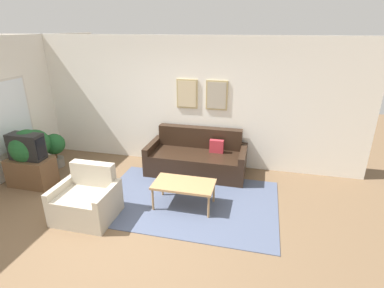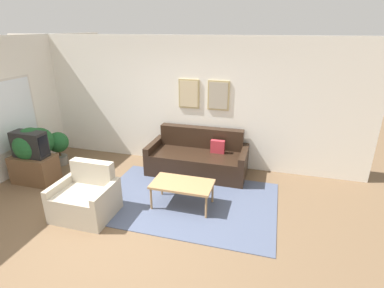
{
  "view_description": "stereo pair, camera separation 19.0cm",
  "coord_description": "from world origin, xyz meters",
  "px_view_note": "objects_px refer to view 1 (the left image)",
  "views": [
    {
      "loc": [
        1.92,
        -3.35,
        2.84
      ],
      "look_at": [
        0.72,
        1.59,
        0.85
      ],
      "focal_mm": 28.0,
      "sensor_mm": 36.0,
      "label": 1
    },
    {
      "loc": [
        2.1,
        -3.3,
        2.84
      ],
      "look_at": [
        0.72,
        1.59,
        0.85
      ],
      "focal_mm": 28.0,
      "sensor_mm": 36.0,
      "label": 2
    }
  ],
  "objects_px": {
    "potted_plant_tall": "(28,149)",
    "coffee_table": "(184,185)",
    "armchair": "(87,201)",
    "couch": "(197,158)",
    "tv": "(26,147)"
  },
  "relations": [
    {
      "from": "tv",
      "to": "armchair",
      "type": "xyz_separation_m",
      "value": [
        1.6,
        -0.68,
        -0.5
      ]
    },
    {
      "from": "potted_plant_tall",
      "to": "armchair",
      "type": "bearing_deg",
      "value": -25.28
    },
    {
      "from": "tv",
      "to": "coffee_table",
      "type": "bearing_deg",
      "value": -0.8
    },
    {
      "from": "couch",
      "to": "armchair",
      "type": "xyz_separation_m",
      "value": [
        -1.34,
        -1.96,
        -0.02
      ]
    },
    {
      "from": "coffee_table",
      "to": "potted_plant_tall",
      "type": "distance_m",
      "value": 3.09
    },
    {
      "from": "coffee_table",
      "to": "potted_plant_tall",
      "type": "bearing_deg",
      "value": 177.34
    },
    {
      "from": "armchair",
      "to": "tv",
      "type": "bearing_deg",
      "value": 138.42
    },
    {
      "from": "tv",
      "to": "potted_plant_tall",
      "type": "xyz_separation_m",
      "value": [
        -0.06,
        0.1,
        -0.09
      ]
    },
    {
      "from": "coffee_table",
      "to": "couch",
      "type": "bearing_deg",
      "value": 93.31
    },
    {
      "from": "couch",
      "to": "potted_plant_tall",
      "type": "bearing_deg",
      "value": -158.61
    },
    {
      "from": "couch",
      "to": "potted_plant_tall",
      "type": "height_order",
      "value": "potted_plant_tall"
    },
    {
      "from": "couch",
      "to": "tv",
      "type": "relative_size",
      "value": 3.13
    },
    {
      "from": "potted_plant_tall",
      "to": "coffee_table",
      "type": "bearing_deg",
      "value": -2.66
    },
    {
      "from": "couch",
      "to": "coffee_table",
      "type": "bearing_deg",
      "value": -86.69
    },
    {
      "from": "armchair",
      "to": "potted_plant_tall",
      "type": "distance_m",
      "value": 1.88
    }
  ]
}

